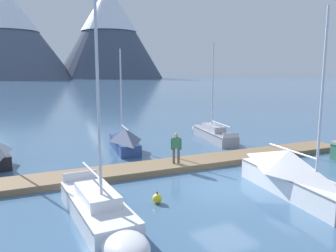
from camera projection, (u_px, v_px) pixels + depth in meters
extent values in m
plane|color=#426689|center=(225.00, 188.00, 15.49)|extent=(700.00, 700.00, 0.00)
cone|color=#4C566B|center=(9.00, 35.00, 218.42)|extent=(79.92, 79.92, 56.04)
cone|color=white|center=(7.00, 11.00, 215.97)|extent=(38.45, 38.45, 25.68)
cone|color=#424C60|center=(109.00, 32.00, 244.27)|extent=(77.17, 77.17, 65.53)
cone|color=white|center=(108.00, 8.00, 241.60)|extent=(40.06, 40.06, 32.40)
cube|color=#846B4C|center=(184.00, 164.00, 19.02)|extent=(22.57, 2.49, 0.30)
cylinder|color=#38383D|center=(191.00, 168.00, 18.22)|extent=(21.63, 0.65, 0.24)
cylinder|color=#38383D|center=(177.00, 160.00, 19.82)|extent=(21.63, 0.65, 0.24)
cube|color=black|center=(326.00, 145.00, 23.66)|extent=(0.20, 2.15, 0.27)
cube|color=white|center=(97.00, 209.00, 12.17)|extent=(1.71, 5.18, 0.76)
ellipsoid|color=white|center=(125.00, 246.00, 9.63)|extent=(1.39, 1.98, 0.72)
cube|color=slate|center=(96.00, 200.00, 12.12)|extent=(1.75, 5.07, 0.06)
cylinder|color=silver|center=(98.00, 83.00, 10.88)|extent=(0.10, 0.10, 8.28)
cylinder|color=silver|center=(91.00, 170.00, 12.46)|extent=(0.15, 2.42, 0.08)
cube|color=white|center=(97.00, 195.00, 11.97)|extent=(1.16, 2.34, 0.41)
cube|color=silver|center=(80.00, 176.00, 14.26)|extent=(1.41, 0.14, 0.36)
cube|color=navy|center=(124.00, 145.00, 22.83)|extent=(1.91, 4.70, 0.75)
ellipsoid|color=navy|center=(118.00, 137.00, 25.32)|extent=(1.39, 2.30, 0.71)
cube|color=#121D39|center=(124.00, 140.00, 22.77)|extent=(1.94, 4.62, 0.06)
cylinder|color=silver|center=(121.00, 94.00, 23.08)|extent=(0.10, 0.10, 6.02)
cylinder|color=silver|center=(125.00, 128.00, 22.35)|extent=(0.39, 2.27, 0.08)
pyramid|color=#4C5670|center=(125.00, 134.00, 22.38)|extent=(2.03, 3.83, 0.80)
cube|color=silver|center=(295.00, 184.00, 14.58)|extent=(2.25, 6.14, 0.93)
cube|color=slate|center=(295.00, 175.00, 14.52)|extent=(2.28, 6.02, 0.06)
cylinder|color=silver|center=(322.00, 98.00, 12.85)|extent=(0.10, 0.10, 6.73)
cylinder|color=silver|center=(291.00, 151.00, 14.66)|extent=(0.44, 3.03, 0.08)
pyramid|color=silver|center=(289.00, 161.00, 14.85)|extent=(2.36, 4.98, 0.95)
cube|color=#93939E|center=(214.00, 136.00, 26.10)|extent=(2.30, 5.87, 0.73)
ellipsoid|color=#93939E|center=(199.00, 129.00, 29.14)|extent=(1.45, 2.14, 0.69)
cube|color=#424247|center=(214.00, 132.00, 26.05)|extent=(2.32, 5.76, 0.06)
cylinder|color=silver|center=(213.00, 87.00, 25.95)|extent=(0.10, 0.10, 6.67)
cylinder|color=silver|center=(221.00, 124.00, 24.86)|extent=(0.64, 3.15, 0.08)
cube|color=#A0A0AB|center=(214.00, 128.00, 26.14)|extent=(1.36, 2.70, 0.45)
cube|color=silver|center=(231.00, 135.00, 23.37)|extent=(1.18, 0.31, 0.36)
cylinder|color=brown|center=(179.00, 156.00, 18.42)|extent=(0.14, 0.14, 0.86)
cylinder|color=brown|center=(174.00, 156.00, 18.44)|extent=(0.14, 0.14, 0.86)
cube|color=#387A4C|center=(176.00, 143.00, 18.31)|extent=(0.44, 0.38, 0.60)
sphere|color=tan|center=(176.00, 135.00, 18.24)|extent=(0.22, 0.22, 0.22)
cylinder|color=#387A4C|center=(181.00, 144.00, 18.30)|extent=(0.09, 0.09, 0.62)
cylinder|color=#387A4C|center=(172.00, 144.00, 18.34)|extent=(0.09, 0.09, 0.62)
sphere|color=yellow|center=(157.00, 198.00, 13.70)|extent=(0.40, 0.40, 0.40)
cylinder|color=#262628|center=(157.00, 193.00, 13.66)|extent=(0.06, 0.06, 0.08)
sphere|color=orange|center=(272.00, 165.00, 18.30)|extent=(0.51, 0.51, 0.51)
cylinder|color=#262628|center=(272.00, 160.00, 18.25)|extent=(0.06, 0.06, 0.08)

